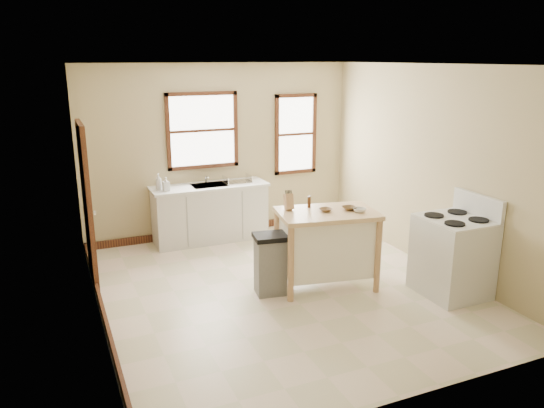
{
  "coord_description": "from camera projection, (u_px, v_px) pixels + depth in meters",
  "views": [
    {
      "loc": [
        -2.62,
        -5.72,
        2.88
      ],
      "look_at": [
        0.01,
        0.4,
        1.03
      ],
      "focal_mm": 35.0,
      "sensor_mm": 36.0,
      "label": 1
    }
  ],
  "objects": [
    {
      "name": "wall_back",
      "position": [
        221.0,
        151.0,
        8.67
      ],
      "size": [
        4.5,
        0.04,
        2.8
      ],
      "primitive_type": "cube",
      "color": "tan",
      "rests_on": "ground"
    },
    {
      "name": "ceiling",
      "position": [
        285.0,
        64.0,
        6.08
      ],
      "size": [
        5.0,
        5.0,
        0.0
      ],
      "primitive_type": "plane",
      "rotation": [
        3.14,
        0.0,
        0.0
      ],
      "color": "white",
      "rests_on": "ground"
    },
    {
      "name": "door_left",
      "position": [
        87.0,
        204.0,
        6.86
      ],
      "size": [
        0.06,
        0.9,
        2.1
      ],
      "primitive_type": "cube",
      "color": "black",
      "rests_on": "ground"
    },
    {
      "name": "floor",
      "position": [
        283.0,
        289.0,
        6.83
      ],
      "size": [
        5.0,
        5.0,
        0.0
      ],
      "primitive_type": "plane",
      "color": "beige",
      "rests_on": "ground"
    },
    {
      "name": "bowl_c",
      "position": [
        360.0,
        210.0,
        6.63
      ],
      "size": [
        0.16,
        0.16,
        0.05
      ],
      "primitive_type": "imported",
      "rotation": [
        0.0,
        0.0,
        -0.03
      ],
      "color": "silver",
      "rests_on": "kitchen_island"
    },
    {
      "name": "baseboard_left",
      "position": [
        104.0,
        317.0,
        5.97
      ],
      "size": [
        0.04,
        5.0,
        0.12
      ],
      "primitive_type": "cube",
      "color": "black",
      "rests_on": "ground"
    },
    {
      "name": "wall_right",
      "position": [
        432.0,
        168.0,
        7.31
      ],
      "size": [
        0.04,
        5.0,
        2.8
      ],
      "primitive_type": "cube",
      "color": "tan",
      "rests_on": "ground"
    },
    {
      "name": "bowl_b",
      "position": [
        349.0,
        208.0,
        6.73
      ],
      "size": [
        0.19,
        0.19,
        0.04
      ],
      "primitive_type": "imported",
      "rotation": [
        0.0,
        0.0,
        -0.08
      ],
      "color": "brown",
      "rests_on": "kitchen_island"
    },
    {
      "name": "trash_bin",
      "position": [
        270.0,
        264.0,
        6.61
      ],
      "size": [
        0.45,
        0.39,
        0.78
      ],
      "primitive_type": null,
      "rotation": [
        0.0,
        0.0,
        -0.15
      ],
      "color": "slate",
      "rests_on": "ground"
    },
    {
      "name": "faucet",
      "position": [
        206.0,
        176.0,
        8.55
      ],
      "size": [
        0.03,
        0.03,
        0.22
      ],
      "primitive_type": "cylinder",
      "color": "silver",
      "rests_on": "sink_counter"
    },
    {
      "name": "gas_stove",
      "position": [
        453.0,
        246.0,
        6.54
      ],
      "size": [
        0.79,
        0.81,
        1.26
      ],
      "primitive_type": null,
      "color": "silver",
      "rests_on": "ground"
    },
    {
      "name": "window_main",
      "position": [
        202.0,
        131.0,
        8.44
      ],
      "size": [
        1.17,
        0.06,
        1.22
      ],
      "primitive_type": null,
      "color": "black",
      "rests_on": "wall_back"
    },
    {
      "name": "pepper_grinder",
      "position": [
        309.0,
        202.0,
        6.82
      ],
      "size": [
        0.05,
        0.05,
        0.15
      ],
      "primitive_type": "cylinder",
      "rotation": [
        0.0,
        0.0,
        0.09
      ],
      "color": "#442612",
      "rests_on": "kitchen_island"
    },
    {
      "name": "soap_bottle_b",
      "position": [
        166.0,
        184.0,
        8.03
      ],
      "size": [
        0.11,
        0.11,
        0.21
      ],
      "primitive_type": "imported",
      "rotation": [
        0.0,
        0.0,
        0.13
      ],
      "color": "#B2B2B2",
      "rests_on": "sink_counter"
    },
    {
      "name": "wall_left",
      "position": [
        91.0,
        202.0,
        5.6
      ],
      "size": [
        0.04,
        5.0,
        2.8
      ],
      "primitive_type": "cube",
      "color": "tan",
      "rests_on": "ground"
    },
    {
      "name": "soap_bottle_a",
      "position": [
        159.0,
        182.0,
        8.06
      ],
      "size": [
        0.12,
        0.12,
        0.25
      ],
      "primitive_type": "imported",
      "rotation": [
        0.0,
        0.0,
        -0.3
      ],
      "color": "#B2B2B2",
      "rests_on": "sink_counter"
    },
    {
      "name": "dish_rack",
      "position": [
        237.0,
        180.0,
        8.55
      ],
      "size": [
        0.52,
        0.46,
        0.11
      ],
      "primitive_type": null,
      "rotation": [
        0.0,
        0.0,
        0.42
      ],
      "color": "silver",
      "rests_on": "sink_counter"
    },
    {
      "name": "window_side",
      "position": [
        296.0,
        134.0,
        9.11
      ],
      "size": [
        0.77,
        0.06,
        1.37
      ],
      "primitive_type": null,
      "color": "black",
      "rests_on": "wall_back"
    },
    {
      "name": "baseboard_back",
      "position": [
        223.0,
        229.0,
        9.0
      ],
      "size": [
        4.5,
        0.04,
        0.12
      ],
      "primitive_type": "cube",
      "color": "black",
      "rests_on": "ground"
    },
    {
      "name": "knife_block",
      "position": [
        289.0,
        202.0,
        6.71
      ],
      "size": [
        0.11,
        0.11,
        0.2
      ],
      "primitive_type": null,
      "rotation": [
        0.0,
        0.0,
        -0.06
      ],
      "color": "tan",
      "rests_on": "kitchen_island"
    },
    {
      "name": "sink_counter",
      "position": [
        210.0,
        213.0,
        8.54
      ],
      "size": [
        1.86,
        0.62,
        0.92
      ],
      "primitive_type": null,
      "color": "beige",
      "rests_on": "ground"
    },
    {
      "name": "bowl_a",
      "position": [
        326.0,
        210.0,
        6.66
      ],
      "size": [
        0.18,
        0.18,
        0.04
      ],
      "primitive_type": "imported",
      "rotation": [
        0.0,
        0.0,
        0.15
      ],
      "color": "brown",
      "rests_on": "kitchen_island"
    },
    {
      "name": "kitchen_island",
      "position": [
        326.0,
        249.0,
        6.8
      ],
      "size": [
        1.35,
        0.98,
        1.01
      ],
      "primitive_type": null,
      "rotation": [
        0.0,
        0.0,
        -0.17
      ],
      "color": "#F4D28F",
      "rests_on": "ground"
    }
  ]
}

